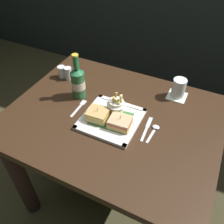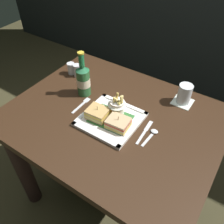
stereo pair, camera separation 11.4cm
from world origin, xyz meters
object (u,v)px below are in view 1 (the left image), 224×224
at_px(dining_table, 113,138).
at_px(square_plate, 111,119).
at_px(spoon, 155,129).
at_px(salt_shaker, 62,72).
at_px(fork, 79,107).
at_px(beer_bottle, 78,82).
at_px(sandwich_half_right, 120,122).
at_px(fries_cup, 116,104).
at_px(sandwich_half_left, 98,115).
at_px(pepper_shaker, 68,74).
at_px(knife, 147,128).
at_px(water_glass, 178,89).

distance_m(dining_table, square_plate, 0.18).
distance_m(spoon, salt_shaker, 0.66).
distance_m(fork, spoon, 0.40).
height_order(square_plate, beer_bottle, beer_bottle).
bearing_deg(spoon, sandwich_half_right, -160.11).
bearing_deg(fries_cup, salt_shaker, 160.50).
bearing_deg(square_plate, salt_shaker, 154.28).
bearing_deg(square_plate, beer_bottle, 158.27).
height_order(sandwich_half_right, spoon, sandwich_half_right).
bearing_deg(fries_cup, sandwich_half_left, -127.46).
height_order(sandwich_half_left, fries_cup, fries_cup).
bearing_deg(fork, pepper_shaker, 134.65).
distance_m(fries_cup, pepper_shaker, 0.41).
relative_size(spoon, salt_shaker, 1.71).
bearing_deg(sandwich_half_left, square_plate, 22.72).
bearing_deg(sandwich_half_right, pepper_shaker, 152.35).
relative_size(knife, pepper_shaker, 2.18).
distance_m(sandwich_half_left, beer_bottle, 0.22).
bearing_deg(pepper_shaker, water_glass, 10.73).
distance_m(sandwich_half_left, pepper_shaker, 0.39).
bearing_deg(water_glass, spoon, -95.62).
xyz_separation_m(fork, salt_shaker, (-0.24, 0.19, 0.03)).
bearing_deg(sandwich_half_left, knife, 12.51).
distance_m(sandwich_half_left, sandwich_half_right, 0.12).
height_order(spoon, salt_shaker, salt_shaker).
height_order(knife, salt_shaker, salt_shaker).
height_order(water_glass, pepper_shaker, water_glass).
bearing_deg(square_plate, sandwich_half_right, -22.72).
relative_size(water_glass, pepper_shaker, 1.38).
xyz_separation_m(sandwich_half_left, knife, (0.23, 0.05, -0.03)).
bearing_deg(sandwich_half_left, beer_bottle, 146.29).
height_order(sandwich_half_right, pepper_shaker, same).
height_order(fork, spoon, spoon).
bearing_deg(knife, salt_shaker, 163.51).
distance_m(sandwich_half_right, pepper_shaker, 0.49).
distance_m(sandwich_half_right, water_glass, 0.39).
bearing_deg(spoon, sandwich_half_left, -168.44).
height_order(square_plate, pepper_shaker, pepper_shaker).
bearing_deg(knife, sandwich_half_left, -167.49).
xyz_separation_m(fries_cup, salt_shaker, (-0.43, 0.15, -0.03)).
xyz_separation_m(square_plate, sandwich_half_left, (-0.06, -0.02, 0.03)).
xyz_separation_m(beer_bottle, knife, (0.41, -0.07, -0.09)).
relative_size(sandwich_half_left, fries_cup, 0.88).
bearing_deg(fries_cup, sandwich_half_right, -53.82).
height_order(sandwich_half_left, water_glass, water_glass).
relative_size(beer_bottle, pepper_shaker, 3.31).
bearing_deg(salt_shaker, beer_bottle, -30.40).
bearing_deg(salt_shaker, sandwich_half_left, -32.04).
bearing_deg(sandwich_half_right, square_plate, 157.28).
relative_size(square_plate, fries_cup, 2.28).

